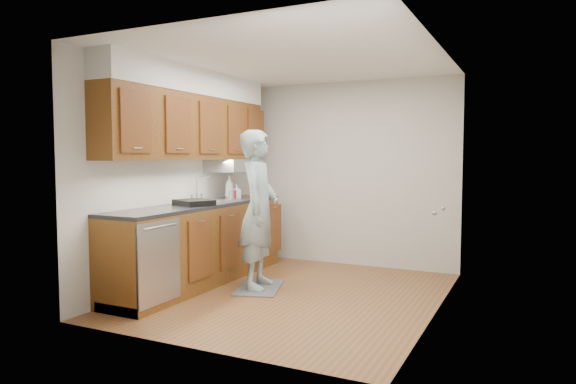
% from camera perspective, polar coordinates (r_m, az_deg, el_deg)
% --- Properties ---
extents(floor, '(3.50, 3.50, 0.00)m').
position_cam_1_polar(floor, '(5.65, 0.60, -11.32)').
color(floor, brown).
rests_on(floor, ground).
extents(ceiling, '(3.50, 3.50, 0.00)m').
position_cam_1_polar(ceiling, '(5.54, 0.62, 14.48)').
color(ceiling, white).
rests_on(ceiling, wall_left).
extents(wall_left, '(0.02, 3.50, 2.50)m').
position_cam_1_polar(wall_left, '(6.24, -11.96, 1.69)').
color(wall_left, beige).
rests_on(wall_left, floor).
extents(wall_right, '(0.02, 3.50, 2.50)m').
position_cam_1_polar(wall_right, '(5.00, 16.35, 1.06)').
color(wall_right, beige).
rests_on(wall_right, floor).
extents(wall_back, '(3.00, 0.02, 2.50)m').
position_cam_1_polar(wall_back, '(7.08, 6.65, 2.01)').
color(wall_back, beige).
rests_on(wall_back, floor).
extents(counter, '(0.64, 2.80, 1.30)m').
position_cam_1_polar(counter, '(6.14, -9.64, -5.46)').
color(counter, brown).
rests_on(counter, floor).
extents(upper_cabinets, '(0.47, 2.80, 1.21)m').
position_cam_1_polar(upper_cabinets, '(6.19, -10.55, 8.17)').
color(upper_cabinets, brown).
rests_on(upper_cabinets, wall_left).
extents(closet_door, '(0.02, 1.22, 2.05)m').
position_cam_1_polar(closet_door, '(5.32, 16.71, -1.21)').
color(closet_door, silver).
rests_on(closet_door, wall_right).
extents(floor_mat, '(0.68, 0.89, 0.01)m').
position_cam_1_polar(floor_mat, '(5.92, -3.22, -10.53)').
color(floor_mat, slate).
rests_on(floor_mat, floor).
extents(person, '(0.63, 0.80, 2.01)m').
position_cam_1_polar(person, '(5.75, -3.26, -0.74)').
color(person, '#89A4A7').
rests_on(person, floor_mat).
extents(soap_bottle_a, '(0.12, 0.12, 0.30)m').
position_cam_1_polar(soap_bottle_a, '(6.76, -6.51, 0.58)').
color(soap_bottle_a, white).
rests_on(soap_bottle_a, counter).
extents(soap_bottle_b, '(0.12, 0.12, 0.19)m').
position_cam_1_polar(soap_bottle_b, '(6.73, -5.68, 0.07)').
color(soap_bottle_b, white).
rests_on(soap_bottle_b, counter).
extents(soap_bottle_c, '(0.16, 0.16, 0.15)m').
position_cam_1_polar(soap_bottle_c, '(6.82, -6.35, -0.03)').
color(soap_bottle_c, white).
rests_on(soap_bottle_c, counter).
extents(soda_can, '(0.08, 0.08, 0.12)m').
position_cam_1_polar(soda_can, '(6.57, -6.05, -0.32)').
color(soda_can, red).
rests_on(soda_can, counter).
extents(steel_can, '(0.09, 0.09, 0.13)m').
position_cam_1_polar(steel_can, '(6.52, -6.30, -0.32)').
color(steel_can, '#A5A5AA').
rests_on(steel_can, counter).
extents(dish_rack, '(0.51, 0.47, 0.06)m').
position_cam_1_polar(dish_rack, '(5.86, -10.41, -1.16)').
color(dish_rack, black).
rests_on(dish_rack, counter).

